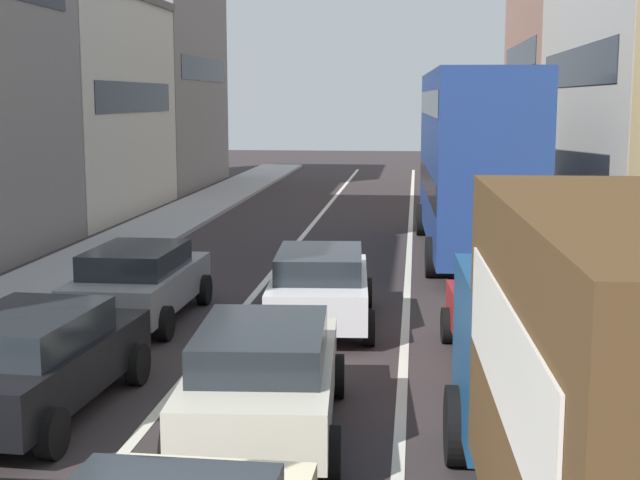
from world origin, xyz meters
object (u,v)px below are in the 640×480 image
sedan_centre_lane_second (264,375)px  sedan_right_lane_behind_truck (514,321)px  wagon_left_lane_second (33,359)px  removalist_box_truck (634,385)px  bus_mid_queue_primary (474,154)px  hatchback_centre_lane_third (320,285)px  sedan_left_lane_third (139,281)px

sedan_centre_lane_second → sedan_right_lane_behind_truck: (3.55, 3.30, 0.00)m
sedan_centre_lane_second → wagon_left_lane_second: (-3.28, 0.37, 0.00)m
removalist_box_truck → bus_mid_queue_primary: 17.65m
hatchback_centre_lane_third → bus_mid_queue_primary: size_ratio=0.42×
removalist_box_truck → sedan_centre_lane_second: removalist_box_truck is taller
wagon_left_lane_second → hatchback_centre_lane_third: (3.40, 5.40, 0.00)m
sedan_left_lane_third → sedan_centre_lane_second: bearing=-148.4°
removalist_box_truck → sedan_right_lane_behind_truck: 7.05m
sedan_left_lane_third → sedan_right_lane_behind_truck: bearing=-108.8°
hatchback_centre_lane_third → sedan_left_lane_third: same height
removalist_box_truck → bus_mid_queue_primary: size_ratio=0.74×
removalist_box_truck → sedan_left_lane_third: 11.95m
wagon_left_lane_second → hatchback_centre_lane_third: same height
removalist_box_truck → sedan_centre_lane_second: bearing=44.1°
hatchback_centre_lane_third → sedan_right_lane_behind_truck: bearing=-129.5°
sedan_centre_lane_second → sedan_right_lane_behind_truck: same height
sedan_right_lane_behind_truck → sedan_left_lane_third: bearing=67.0°
sedan_centre_lane_second → bus_mid_queue_primary: (3.49, 13.97, 2.03)m
wagon_left_lane_second → hatchback_centre_lane_third: size_ratio=1.00×
sedan_right_lane_behind_truck → bus_mid_queue_primary: size_ratio=0.42×
sedan_centre_lane_second → sedan_right_lane_behind_truck: bearing=-50.9°
removalist_box_truck → wagon_left_lane_second: 8.20m
hatchback_centre_lane_third → sedan_left_lane_third: bearing=86.0°
hatchback_centre_lane_third → bus_mid_queue_primary: bearing=-26.1°
sedan_centre_lane_second → hatchback_centre_lane_third: bearing=-5.0°
sedan_left_lane_third → bus_mid_queue_primary: (6.96, 8.19, 2.03)m
sedan_left_lane_third → removalist_box_truck: bearing=-141.8°
wagon_left_lane_second → hatchback_centre_lane_third: bearing=-29.2°
sedan_left_lane_third → sedan_right_lane_behind_truck: 7.44m
removalist_box_truck → bus_mid_queue_primary: (-0.28, 17.62, 0.86)m
wagon_left_lane_second → sedan_left_lane_third: 5.42m
hatchback_centre_lane_third → sedan_centre_lane_second: bearing=175.0°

